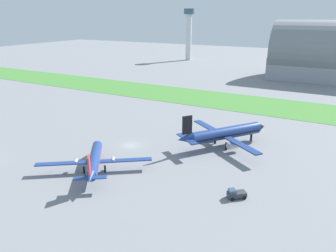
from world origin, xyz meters
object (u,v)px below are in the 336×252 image
(airplane_foreground_turboprop, at_px, (94,160))
(control_tower, at_px, (189,30))
(pushback_tug_midfield, at_px, (236,194))
(airplane_midfield_jet, at_px, (224,134))

(airplane_foreground_turboprop, relative_size, control_tower, 0.58)
(pushback_tug_midfield, relative_size, control_tower, 0.10)
(pushback_tug_midfield, height_order, control_tower, control_tower)
(airplane_midfield_jet, xyz_separation_m, control_tower, (-86.72, 158.90, 18.93))
(airplane_midfield_jet, relative_size, control_tower, 0.65)
(pushback_tug_midfield, bearing_deg, control_tower, -102.09)
(pushback_tug_midfield, bearing_deg, airplane_midfield_jet, -105.18)
(airplane_foreground_turboprop, bearing_deg, control_tower, -16.48)
(airplane_midfield_jet, distance_m, control_tower, 182.01)
(pushback_tug_midfield, xyz_separation_m, control_tower, (-98.13, 183.30, 21.69))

